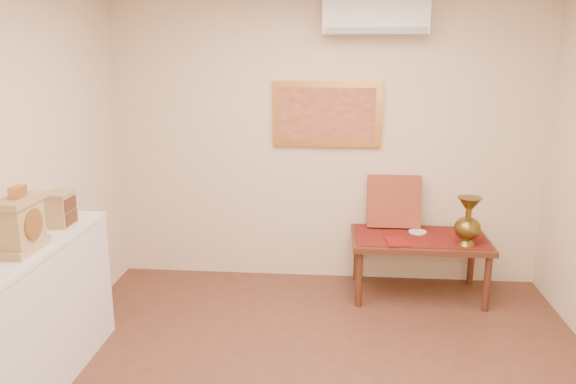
# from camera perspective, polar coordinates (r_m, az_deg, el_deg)

# --- Properties ---
(wall_back) EXTENTS (4.00, 0.02, 2.70)m
(wall_back) POSITION_cam_1_polar(r_m,az_deg,el_deg) (5.27, 3.95, 5.24)
(wall_back) COLOR beige
(wall_back) RESTS_ON ground
(table_cloth) EXTENTS (1.14, 0.59, 0.01)m
(table_cloth) POSITION_cam_1_polar(r_m,az_deg,el_deg) (5.15, 13.23, -4.45)
(table_cloth) COLOR maroon
(table_cloth) RESTS_ON low_table
(brass_urn_tall) EXTENTS (0.22, 0.22, 0.50)m
(brass_urn_tall) POSITION_cam_1_polar(r_m,az_deg,el_deg) (4.98, 17.85, -2.36)
(brass_urn_tall) COLOR brown
(brass_urn_tall) RESTS_ON table_cloth
(plate) EXTENTS (0.16, 0.16, 0.01)m
(plate) POSITION_cam_1_polar(r_m,az_deg,el_deg) (5.25, 13.03, -3.97)
(plate) COLOR silver
(plate) RESTS_ON table_cloth
(menu) EXTENTS (0.21, 0.27, 0.01)m
(menu) POSITION_cam_1_polar(r_m,az_deg,el_deg) (4.96, 10.97, -4.96)
(menu) COLOR maroon
(menu) RESTS_ON table_cloth
(cushion) EXTENTS (0.49, 0.20, 0.50)m
(cushion) POSITION_cam_1_polar(r_m,az_deg,el_deg) (5.32, 10.70, -0.92)
(cushion) COLOR maroon
(cushion) RESTS_ON table_cloth
(display_ledge) EXTENTS (0.37, 2.02, 0.98)m
(display_ledge) POSITION_cam_1_polar(r_m,az_deg,el_deg) (3.90, -25.72, -12.86)
(display_ledge) COLOR silver
(display_ledge) RESTS_ON floor
(mantel_clock) EXTENTS (0.17, 0.36, 0.41)m
(mantel_clock) POSITION_cam_1_polar(r_m,az_deg,el_deg) (3.75, -25.41, -2.96)
(mantel_clock) COLOR tan
(mantel_clock) RESTS_ON display_ledge
(wooden_chest) EXTENTS (0.16, 0.21, 0.24)m
(wooden_chest) POSITION_cam_1_polar(r_m,az_deg,el_deg) (4.21, -22.13, -1.59)
(wooden_chest) COLOR tan
(wooden_chest) RESTS_ON display_ledge
(low_table) EXTENTS (1.20, 0.70, 0.55)m
(low_table) POSITION_cam_1_polar(r_m,az_deg,el_deg) (5.18, 13.19, -5.17)
(low_table) COLOR #4E2617
(low_table) RESTS_ON floor
(painting) EXTENTS (1.00, 0.06, 0.60)m
(painting) POSITION_cam_1_polar(r_m,az_deg,el_deg) (5.21, 3.99, 7.91)
(painting) COLOR #B97D3B
(painting) RESTS_ON wall_back
(ac_unit) EXTENTS (0.90, 0.25, 0.30)m
(ac_unit) POSITION_cam_1_polar(r_m,az_deg,el_deg) (5.09, 8.86, 17.21)
(ac_unit) COLOR silver
(ac_unit) RESTS_ON wall_back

